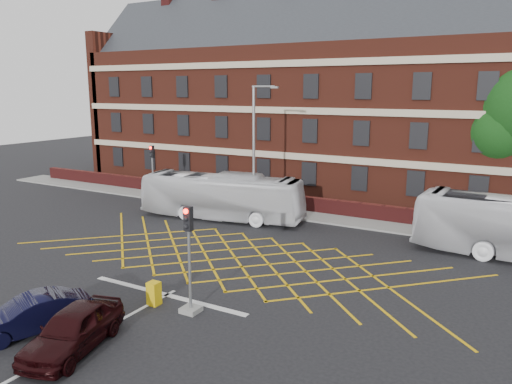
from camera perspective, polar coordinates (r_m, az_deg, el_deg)
The scene contains 15 objects.
ground at distance 24.61m, azimuth -4.89°, elevation -8.84°, with size 120.00×120.00×0.00m, color black.
victorian_building at distance 42.91m, azimuth 12.36°, elevation 10.40°, with size 51.00×12.17×20.40m.
boundary_wall at distance 35.46m, azimuth 7.07°, elevation -1.53°, with size 56.00×0.50×1.10m, color #4C1414.
far_pavement at distance 34.68m, azimuth 6.41°, elevation -2.65°, with size 60.00×3.00×0.12m, color slate.
box_junction_hatching at distance 26.18m, azimuth -2.39°, elevation -7.51°, with size 11.50×0.12×0.02m, color #CC990C.
stop_line at distance 22.03m, azimuth -10.16°, elevation -11.50°, with size 8.00×0.30×0.02m, color silver.
centre_line at distance 18.09m, azimuth -24.08°, elevation -17.83°, with size 0.15×14.00×0.02m, color silver.
bus_left at distance 33.51m, azimuth -3.96°, elevation -0.49°, with size 2.61×11.14×3.10m, color silver.
car_navy at distance 20.10m, azimuth -24.20°, elevation -12.65°, with size 1.44×4.13×1.36m, color black.
car_maroon at distance 18.35m, azimuth -20.17°, elevation -14.51°, with size 1.74×4.32×1.47m, color black.
traffic_light_near at distance 19.68m, azimuth -7.59°, elevation -8.79°, with size 0.70×0.70×4.27m.
traffic_light_far at distance 40.21m, azimuth -11.70°, elevation 1.65°, with size 0.70×0.70×4.27m.
street_lamp at distance 32.76m, azimuth -0.15°, elevation 1.88°, with size 2.25×1.00×8.82m.
direction_signs at distance 40.67m, azimuth -9.83°, elevation 1.28°, with size 1.10×0.16×2.20m.
utility_cabinet at distance 21.05m, azimuth -11.58°, elevation -11.29°, with size 0.46×0.44×0.97m, color gold.
Camera 1 is at (13.17, -18.92, 8.63)m, focal length 35.00 mm.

